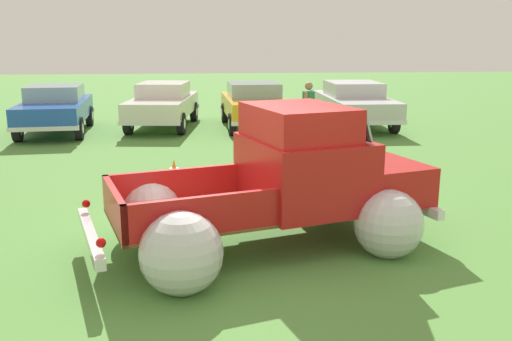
{
  "coord_description": "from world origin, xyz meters",
  "views": [
    {
      "loc": [
        -0.79,
        -7.16,
        2.78
      ],
      "look_at": [
        0.0,
        0.6,
        0.93
      ],
      "focal_mm": 38.89,
      "sensor_mm": 36.0,
      "label": 1
    }
  ],
  "objects_px": {
    "show_car_1": "(163,103)",
    "vintage_pickup_truck": "(286,190)",
    "show_car_0": "(55,107)",
    "lane_cone_0": "(174,176)",
    "spectator_0": "(308,108)",
    "show_car_3": "(354,102)",
    "show_car_2": "(254,103)"
  },
  "relations": [
    {
      "from": "vintage_pickup_truck",
      "to": "lane_cone_0",
      "type": "height_order",
      "value": "vintage_pickup_truck"
    },
    {
      "from": "show_car_2",
      "to": "spectator_0",
      "type": "bearing_deg",
      "value": 22.53
    },
    {
      "from": "show_car_0",
      "to": "show_car_1",
      "type": "distance_m",
      "value": 3.28
    },
    {
      "from": "show_car_2",
      "to": "show_car_1",
      "type": "bearing_deg",
      "value": -99.62
    },
    {
      "from": "lane_cone_0",
      "to": "show_car_3",
      "type": "bearing_deg",
      "value": 54.07
    },
    {
      "from": "spectator_0",
      "to": "vintage_pickup_truck",
      "type": "bearing_deg",
      "value": -73.31
    },
    {
      "from": "show_car_1",
      "to": "show_car_3",
      "type": "relative_size",
      "value": 0.97
    },
    {
      "from": "show_car_1",
      "to": "show_car_3",
      "type": "distance_m",
      "value": 6.19
    },
    {
      "from": "show_car_0",
      "to": "show_car_3",
      "type": "relative_size",
      "value": 0.91
    },
    {
      "from": "show_car_0",
      "to": "lane_cone_0",
      "type": "relative_size",
      "value": 6.85
    },
    {
      "from": "show_car_1",
      "to": "show_car_2",
      "type": "bearing_deg",
      "value": 89.72
    },
    {
      "from": "show_car_2",
      "to": "lane_cone_0",
      "type": "xyz_separation_m",
      "value": [
        -2.24,
        -7.59,
        -0.47
      ]
    },
    {
      "from": "show_car_2",
      "to": "spectator_0",
      "type": "xyz_separation_m",
      "value": [
        1.23,
        -2.69,
        0.16
      ]
    },
    {
      "from": "show_car_2",
      "to": "vintage_pickup_truck",
      "type": "bearing_deg",
      "value": -5.23
    },
    {
      "from": "show_car_1",
      "to": "vintage_pickup_truck",
      "type": "bearing_deg",
      "value": 19.48
    },
    {
      "from": "show_car_2",
      "to": "show_car_0",
      "type": "bearing_deg",
      "value": -87.87
    },
    {
      "from": "show_car_0",
      "to": "show_car_1",
      "type": "bearing_deg",
      "value": 100.11
    },
    {
      "from": "show_car_3",
      "to": "show_car_2",
      "type": "bearing_deg",
      "value": -88.73
    },
    {
      "from": "spectator_0",
      "to": "lane_cone_0",
      "type": "relative_size",
      "value": 2.62
    },
    {
      "from": "show_car_0",
      "to": "lane_cone_0",
      "type": "bearing_deg",
      "value": 23.7
    },
    {
      "from": "show_car_0",
      "to": "show_car_3",
      "type": "bearing_deg",
      "value": 88.22
    },
    {
      "from": "show_car_0",
      "to": "show_car_2",
      "type": "distance_m",
      "value": 6.09
    },
    {
      "from": "show_car_2",
      "to": "lane_cone_0",
      "type": "relative_size",
      "value": 6.75
    },
    {
      "from": "vintage_pickup_truck",
      "to": "spectator_0",
      "type": "relative_size",
      "value": 3.01
    },
    {
      "from": "vintage_pickup_truck",
      "to": "spectator_0",
      "type": "distance_m",
      "value": 7.92
    },
    {
      "from": "show_car_0",
      "to": "spectator_0",
      "type": "xyz_separation_m",
      "value": [
        7.31,
        -2.24,
        0.16
      ]
    },
    {
      "from": "spectator_0",
      "to": "lane_cone_0",
      "type": "height_order",
      "value": "spectator_0"
    },
    {
      "from": "show_car_2",
      "to": "spectator_0",
      "type": "relative_size",
      "value": 2.57
    },
    {
      "from": "vintage_pickup_truck",
      "to": "show_car_0",
      "type": "relative_size",
      "value": 1.15
    },
    {
      "from": "show_car_2",
      "to": "lane_cone_0",
      "type": "bearing_deg",
      "value": -18.5
    },
    {
      "from": "spectator_0",
      "to": "lane_cone_0",
      "type": "xyz_separation_m",
      "value": [
        -3.47,
        -4.9,
        -0.63
      ]
    },
    {
      "from": "vintage_pickup_truck",
      "to": "spectator_0",
      "type": "height_order",
      "value": "vintage_pickup_truck"
    }
  ]
}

